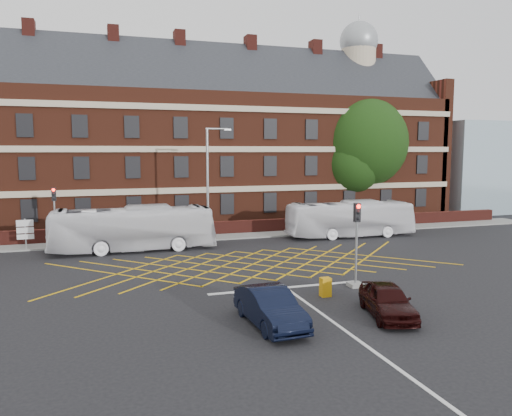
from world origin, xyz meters
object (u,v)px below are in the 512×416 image
object	(u,v)px
street_lamp	(209,206)
traffic_light_near	(356,253)
traffic_light_far	(55,223)
utility_cabinet	(325,287)
car_navy	(270,307)
bus_left	(133,229)
deciduous_tree	(361,149)
direction_signs	(25,231)
bus_right	(350,219)
car_maroon	(387,300)

from	to	relation	value
street_lamp	traffic_light_near	bearing A→B (deg)	-70.68
traffic_light_far	street_lamp	world-z (taller)	street_lamp
traffic_light_near	utility_cabinet	world-z (taller)	traffic_light_near
car_navy	traffic_light_near	world-z (taller)	traffic_light_near
bus_left	traffic_light_near	xyz separation A→B (m)	(10.08, -12.85, 0.22)
traffic_light_near	traffic_light_far	bearing A→B (deg)	133.87
deciduous_tree	direction_signs	bearing A→B (deg)	-166.73
utility_cabinet	traffic_light_far	bearing A→B (deg)	127.64
bus_right	car_maroon	bearing A→B (deg)	159.05
car_maroon	traffic_light_near	distance (m)	4.70
deciduous_tree	traffic_light_near	distance (m)	26.31
street_lamp	direction_signs	xyz separation A→B (m)	(-12.52, 2.02, -1.51)
bus_left	deciduous_tree	size ratio (longest dim) A/B	0.91
bus_right	direction_signs	size ratio (longest dim) A/B	4.71
bus_right	car_navy	xyz separation A→B (m)	(-12.88, -17.32, -0.70)
car_navy	traffic_light_near	size ratio (longest dim) A/B	1.06
traffic_light_near	car_navy	bearing A→B (deg)	-146.43
bus_left	traffic_light_far	distance (m)	6.03
traffic_light_far	utility_cabinet	bearing A→B (deg)	-52.36
bus_left	street_lamp	xyz separation A→B (m)	(5.43, 0.43, 1.34)
direction_signs	bus_right	bearing A→B (deg)	-4.69
car_navy	car_maroon	world-z (taller)	car_navy
bus_left	utility_cabinet	xyz separation A→B (m)	(7.89, -13.92, -1.10)
deciduous_tree	traffic_light_near	xyz separation A→B (m)	(-12.79, -22.37, -5.28)
car_navy	street_lamp	distance (m)	17.45
car_maroon	traffic_light_near	world-z (taller)	traffic_light_near
bus_left	deciduous_tree	distance (m)	25.38
utility_cabinet	street_lamp	bearing A→B (deg)	99.73
car_maroon	traffic_light_near	bearing A→B (deg)	91.86
bus_left	street_lamp	world-z (taller)	street_lamp
bus_right	traffic_light_far	distance (m)	22.31
bus_left	traffic_light_far	xyz separation A→B (m)	(-5.19, 3.04, 0.22)
car_maroon	utility_cabinet	size ratio (longest dim) A/B	4.52
bus_right	utility_cabinet	xyz separation A→B (m)	(-9.07, -14.40, -0.99)
car_navy	traffic_light_near	xyz separation A→B (m)	(6.01, 3.99, 1.02)
traffic_light_near	car_maroon	bearing A→B (deg)	-102.61
street_lamp	direction_signs	bearing A→B (deg)	170.83
car_maroon	deciduous_tree	world-z (taller)	deciduous_tree
car_maroon	bus_right	bearing A→B (deg)	80.59
bus_left	deciduous_tree	world-z (taller)	deciduous_tree
bus_right	utility_cabinet	world-z (taller)	bus_right
bus_left	utility_cabinet	world-z (taller)	bus_left
direction_signs	traffic_light_near	bearing A→B (deg)	-41.70
utility_cabinet	traffic_light_near	bearing A→B (deg)	25.88
street_lamp	deciduous_tree	bearing A→B (deg)	27.52
car_navy	car_maroon	distance (m)	5.03
street_lamp	bus_left	bearing A→B (deg)	-175.45
deciduous_tree	direction_signs	size ratio (longest dim) A/B	5.58
car_maroon	deciduous_tree	distance (m)	30.83
bus_right	utility_cabinet	distance (m)	17.05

